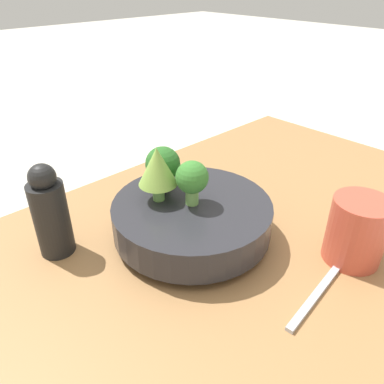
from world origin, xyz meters
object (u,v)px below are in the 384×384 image
(bowl, at_px, (192,217))
(fork, at_px, (321,289))
(cup, at_px, (357,231))
(pepper_mill, at_px, (50,213))

(bowl, bearing_deg, fork, -77.90)
(bowl, distance_m, cup, 0.24)
(bowl, distance_m, fork, 0.21)
(bowl, relative_size, fork, 1.38)
(bowl, height_order, pepper_mill, pepper_mill)
(bowl, xyz_separation_m, fork, (0.04, -0.20, -0.03))
(pepper_mill, xyz_separation_m, fork, (0.22, -0.32, -0.07))
(bowl, relative_size, pepper_mill, 1.68)
(bowl, xyz_separation_m, pepper_mill, (-0.17, 0.12, 0.03))
(cup, relative_size, pepper_mill, 0.68)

